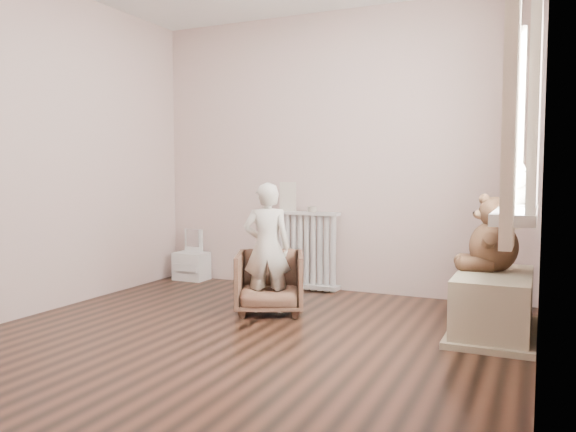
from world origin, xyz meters
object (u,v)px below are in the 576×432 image
at_px(child, 267,247).
at_px(plush_cat, 517,190).
at_px(armchair, 270,282).
at_px(radiator, 303,249).
at_px(toy_bench, 493,306).
at_px(toy_vanity, 191,253).
at_px(teddy_bear, 494,236).

bearing_deg(child, plush_cat, 151.16).
distance_m(armchair, plush_cat, 1.97).
height_order(radiator, plush_cat, plush_cat).
relative_size(toy_bench, plush_cat, 3.17).
height_order(toy_vanity, armchair, toy_vanity).
bearing_deg(radiator, toy_bench, -25.51).
distance_m(armchair, toy_bench, 1.67).
bearing_deg(child, toy_bench, 160.62).
relative_size(toy_vanity, armchair, 0.97).
relative_size(toy_bench, teddy_bear, 1.72).
bearing_deg(toy_bench, radiator, 154.49).
xyz_separation_m(radiator, armchair, (0.10, -0.92, -0.15)).
bearing_deg(plush_cat, toy_bench, 136.46).
height_order(toy_vanity, child, child).
height_order(toy_bench, plush_cat, plush_cat).
xyz_separation_m(child, teddy_bear, (1.65, 0.24, 0.14)).
xyz_separation_m(armchair, toy_bench, (1.67, 0.08, -0.04)).
xyz_separation_m(toy_vanity, toy_bench, (3.02, -0.81, -0.08)).
distance_m(toy_bench, teddy_bear, 0.48).
distance_m(toy_vanity, plush_cat, 3.42).
xyz_separation_m(toy_bench, teddy_bear, (-0.02, 0.11, 0.47)).
xyz_separation_m(armchair, child, (0.00, -0.05, 0.28)).
bearing_deg(radiator, toy_vanity, -178.62).
bearing_deg(plush_cat, radiator, 169.86).
height_order(armchair, teddy_bear, teddy_bear).
relative_size(toy_vanity, teddy_bear, 0.99).
relative_size(armchair, plush_cat, 1.88).
bearing_deg(toy_bench, teddy_bear, 98.71).
xyz_separation_m(armchair, plush_cat, (1.81, -0.21, 0.76)).
bearing_deg(toy_vanity, plush_cat, -19.24).
height_order(toy_vanity, plush_cat, plush_cat).
bearing_deg(teddy_bear, toy_vanity, 156.13).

